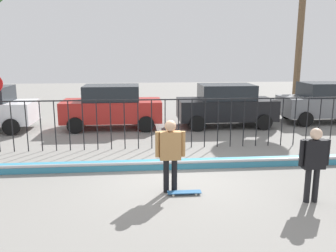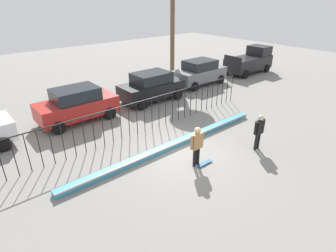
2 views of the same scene
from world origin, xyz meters
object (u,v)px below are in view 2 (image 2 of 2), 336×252
object	(u,v)px
skateboarder	(197,143)
parked_car_gray	(200,72)
parked_car_black	(152,86)
parked_car_red	(77,104)
camera_operator	(259,129)
pickup_truck	(250,61)
skateboard	(204,163)

from	to	relation	value
skateboarder	parked_car_gray	size ratio (longest dim) A/B	0.41
parked_car_black	parked_car_red	bearing A→B (deg)	-179.15
skateboarder	parked_car_black	bearing A→B (deg)	84.88
camera_operator	pickup_truck	distance (m)	13.92
skateboard	parked_car_gray	world-z (taller)	parked_car_gray
parked_car_gray	skateboarder	bearing A→B (deg)	-134.13
camera_operator	parked_car_black	world-z (taller)	parked_car_black
parked_car_red	pickup_truck	world-z (taller)	pickup_truck
parked_car_red	parked_car_black	distance (m)	5.09
skateboard	camera_operator	size ratio (longest dim) A/B	0.47
parked_car_red	parked_car_black	world-z (taller)	same
camera_operator	parked_car_black	xyz separation A→B (m)	(0.13, 8.20, -0.05)
skateboarder	skateboard	world-z (taller)	skateboarder
parked_car_black	pickup_truck	world-z (taller)	pickup_truck
skateboard	parked_car_red	size ratio (longest dim) A/B	0.19
skateboard	pickup_truck	world-z (taller)	pickup_truck
camera_operator	parked_car_gray	world-z (taller)	parked_car_gray
camera_operator	skateboarder	bearing A→B (deg)	-18.35
camera_operator	parked_car_black	size ratio (longest dim) A/B	0.40
parked_car_black	parked_car_gray	distance (m)	5.05
parked_car_red	pickup_truck	distance (m)	16.13
parked_car_red	parked_car_gray	distance (m)	10.13
parked_car_gray	skateboard	bearing A→B (deg)	-132.32
parked_car_red	skateboard	bearing A→B (deg)	-77.26
skateboarder	parked_car_black	xyz separation A→B (m)	(3.23, 7.36, -0.09)
skateboarder	parked_car_black	size ratio (longest dim) A/B	0.41
skateboarder	parked_car_black	world-z (taller)	parked_car_black
skateboard	parked_car_black	bearing A→B (deg)	55.24
parked_car_black	pickup_truck	distance (m)	11.03
skateboarder	pickup_truck	size ratio (longest dim) A/B	0.38
skateboarder	skateboard	size ratio (longest dim) A/B	2.20
skateboard	parked_car_gray	xyz separation A→B (m)	(7.94, 8.05, 0.91)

